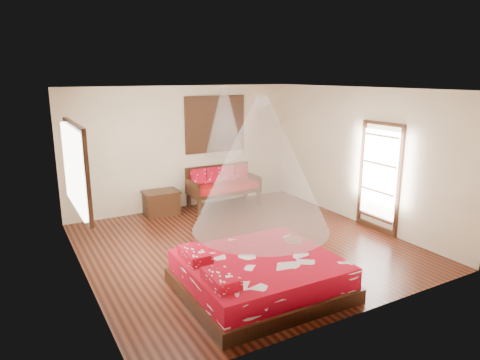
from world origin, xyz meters
name	(u,v)px	position (x,y,z in m)	size (l,w,h in m)	color
room	(244,170)	(0.00, 0.00, 1.40)	(5.54, 5.54, 2.84)	black
bed	(259,275)	(-0.66, -1.60, 0.25)	(2.20, 1.99, 0.65)	black
daybed	(222,184)	(0.78, 2.38, 0.52)	(1.66, 0.74, 0.94)	black
storage_chest	(161,203)	(-0.71, 2.45, 0.27)	(0.79, 0.58, 0.53)	black
shutter_panel	(215,124)	(0.78, 2.72, 1.90)	(1.52, 0.06, 1.32)	black
window_left	(78,168)	(-2.71, 0.20, 1.70)	(0.10, 1.74, 1.34)	black
glazed_door	(379,178)	(2.72, -0.60, 1.07)	(0.08, 1.02, 2.16)	black
wine_tray	(294,237)	(0.17, -1.29, 0.56)	(0.28, 0.28, 0.22)	brown
mosquito_net_main	(261,165)	(-0.64, -1.60, 1.85)	(1.89, 1.89, 1.80)	white
mosquito_net_daybed	(224,122)	(0.78, 2.25, 2.00)	(0.87, 0.87, 1.50)	white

